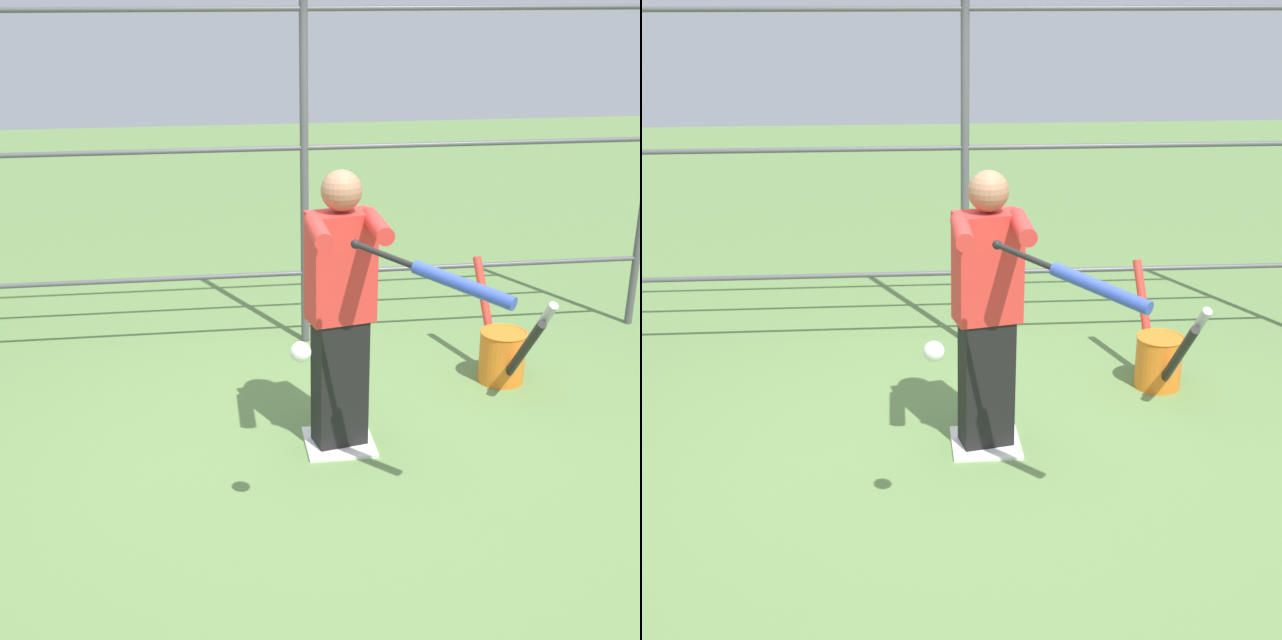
% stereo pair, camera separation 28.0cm
% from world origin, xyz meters
% --- Properties ---
extents(ground_plane, '(24.00, 24.00, 0.00)m').
position_xyz_m(ground_plane, '(0.00, 0.00, 0.00)').
color(ground_plane, '#608447').
extents(home_plate, '(0.40, 0.40, 0.02)m').
position_xyz_m(home_plate, '(0.00, 0.00, 0.01)').
color(home_plate, white).
rests_on(home_plate, ground).
extents(fence_backstop, '(5.23, 0.06, 2.91)m').
position_xyz_m(fence_backstop, '(0.00, -1.60, 1.46)').
color(fence_backstop, '#4C4C51').
rests_on(fence_backstop, ground).
extents(batter, '(0.41, 0.61, 1.63)m').
position_xyz_m(batter, '(0.00, 0.02, 0.88)').
color(batter, black).
rests_on(batter, ground).
extents(baseball_bat_swinging, '(0.65, 0.67, 0.18)m').
position_xyz_m(baseball_bat_swinging, '(-0.37, 0.82, 1.28)').
color(baseball_bat_swinging, black).
extents(softball_in_flight, '(0.10, 0.10, 0.10)m').
position_xyz_m(softball_in_flight, '(0.34, 0.95, 1.02)').
color(softball_in_flight, white).
extents(bat_bucket, '(0.32, 1.08, 0.76)m').
position_xyz_m(bat_bucket, '(-1.23, -0.69, 0.22)').
color(bat_bucket, orange).
rests_on(bat_bucket, ground).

